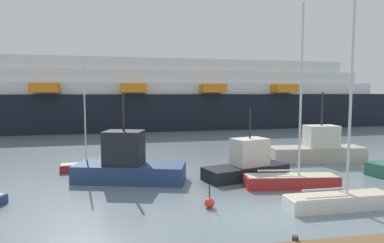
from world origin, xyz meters
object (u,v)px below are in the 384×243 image
(sailboat_3, at_px, (91,165))
(fishing_boat_3, at_px, (317,149))
(fishing_boat_1, at_px, (128,164))
(cruise_ship, at_px, (93,97))
(sailboat_0, at_px, (291,179))
(fishing_boat_2, at_px, (247,164))
(channel_buoy_1, at_px, (139,153))
(channel_buoy_0, at_px, (209,203))
(sailboat_1, at_px, (339,198))

(sailboat_3, height_order, fishing_boat_3, sailboat_3)
(fishing_boat_1, distance_m, cruise_ship, 35.49)
(sailboat_0, bearing_deg, cruise_ship, 120.30)
(fishing_boat_2, height_order, cruise_ship, cruise_ship)
(fishing_boat_1, xyz_separation_m, fishing_boat_2, (8.31, -0.54, -0.18))
(channel_buoy_1, bearing_deg, sailboat_3, -126.32)
(fishing_boat_2, distance_m, cruise_ship, 38.26)
(fishing_boat_1, bearing_deg, fishing_boat_2, -168.09)
(fishing_boat_1, relative_size, fishing_boat_3, 0.93)
(sailboat_0, relative_size, channel_buoy_0, 9.47)
(fishing_boat_3, relative_size, channel_buoy_0, 6.95)
(fishing_boat_1, distance_m, fishing_boat_2, 8.33)
(sailboat_0, height_order, channel_buoy_1, sailboat_0)
(sailboat_0, bearing_deg, sailboat_1, -74.26)
(sailboat_3, distance_m, fishing_boat_2, 11.94)
(sailboat_0, relative_size, sailboat_1, 1.07)
(fishing_boat_1, distance_m, channel_buoy_1, 9.03)
(sailboat_0, height_order, sailboat_1, sailboat_0)
(sailboat_0, xyz_separation_m, sailboat_1, (0.59, -4.07, -0.02))
(channel_buoy_0, bearing_deg, fishing_boat_1, 124.46)
(fishing_boat_3, bearing_deg, channel_buoy_0, -136.11)
(sailboat_1, xyz_separation_m, fishing_boat_1, (-10.80, 7.48, 0.62))
(fishing_boat_2, bearing_deg, channel_buoy_1, 110.42)
(sailboat_0, distance_m, channel_buoy_1, 15.41)
(sailboat_0, height_order, fishing_boat_2, sailboat_0)
(sailboat_1, distance_m, channel_buoy_0, 6.73)
(fishing_boat_3, bearing_deg, sailboat_3, -175.00)
(sailboat_3, relative_size, channel_buoy_1, 6.96)
(channel_buoy_0, bearing_deg, fishing_boat_2, 53.82)
(fishing_boat_3, bearing_deg, sailboat_1, -111.88)
(channel_buoy_0, bearing_deg, channel_buoy_1, 102.06)
(sailboat_1, relative_size, cruise_ship, 0.10)
(sailboat_0, relative_size, fishing_boat_2, 1.76)
(fishing_boat_2, xyz_separation_m, fishing_boat_3, (8.13, 4.49, 0.07))
(sailboat_0, distance_m, cruise_ship, 41.67)
(sailboat_1, xyz_separation_m, sailboat_3, (-13.63, 11.22, -0.13))
(fishing_boat_3, relative_size, cruise_ship, 0.08)
(sailboat_1, distance_m, sailboat_3, 17.65)
(sailboat_3, height_order, channel_buoy_1, sailboat_3)
(sailboat_1, relative_size, fishing_boat_3, 1.28)
(sailboat_0, height_order, fishing_boat_1, sailboat_0)
(sailboat_3, height_order, fishing_boat_2, sailboat_3)
(sailboat_3, distance_m, fishing_boat_1, 4.74)
(fishing_boat_2, xyz_separation_m, channel_buoy_1, (-7.32, 9.47, -0.71))
(sailboat_3, distance_m, fishing_boat_3, 19.28)
(fishing_boat_2, relative_size, cruise_ship, 0.06)
(fishing_boat_2, distance_m, channel_buoy_1, 11.99)
(sailboat_0, bearing_deg, channel_buoy_0, -148.02)
(sailboat_1, xyz_separation_m, fishing_boat_3, (5.64, 11.43, 0.51))
(channel_buoy_1, bearing_deg, sailboat_1, -59.13)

